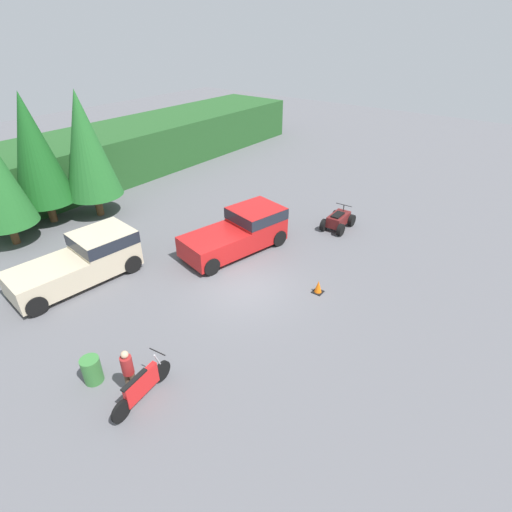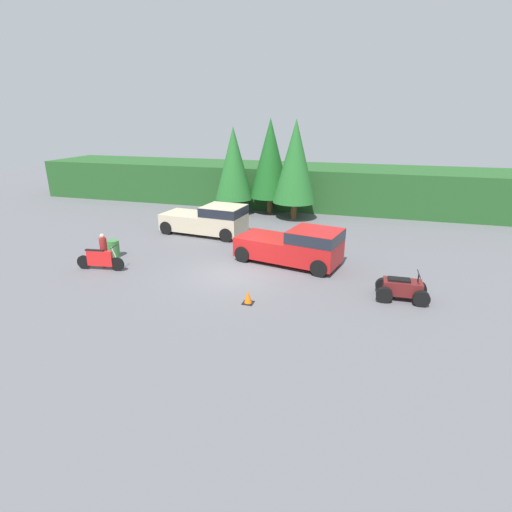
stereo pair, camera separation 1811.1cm
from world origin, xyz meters
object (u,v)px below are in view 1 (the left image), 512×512
Objects in this scene: pickup_truck_red at (242,230)px; dirt_bike at (142,386)px; traffic_cone at (318,287)px; steel_barrel at (92,370)px; rider_person at (128,371)px; quad_atv at (338,220)px; pickup_truck_second at (85,258)px.

pickup_truck_red is 2.31× the size of dirt_bike.
steel_barrel reaches higher than traffic_cone.
rider_person reaches higher than dirt_bike.
pickup_truck_red is 9.82× the size of traffic_cone.
steel_barrel is at bearing 158.78° from traffic_cone.
pickup_truck_red reaches higher than quad_atv.
dirt_bike is at bearing -146.50° from pickup_truck_red.
pickup_truck_red reaches higher than dirt_bike.
pickup_truck_second is at bearing 147.67° from quad_atv.
pickup_truck_second is 6.07× the size of steel_barrel.
pickup_truck_second is at bearing 161.48° from pickup_truck_red.
traffic_cone is (-0.98, -4.79, -0.72)m from pickup_truck_red.
pickup_truck_second is 2.64× the size of quad_atv.
pickup_truck_red is 2.67× the size of quad_atv.
quad_atv is 14.01m from steel_barrel.
quad_atv reaches higher than traffic_cone.
pickup_truck_second is 6.13m from steel_barrel.
pickup_truck_red is 9.25m from rider_person.
traffic_cone is at bearing -21.22° from steel_barrel.
rider_person reaches higher than quad_atv.
pickup_truck_red is 6.14× the size of steel_barrel.
traffic_cone is (-5.73, -2.07, -0.20)m from quad_atv.
pickup_truck_red is at bearing -24.84° from pickup_truck_second.
pickup_truck_red is 9.35m from dirt_bike.
traffic_cone is (7.74, -1.44, -0.25)m from dirt_bike.
traffic_cone is (7.80, -1.88, -0.64)m from rider_person.
quad_atv is 6.09m from traffic_cone.
pickup_truck_second is 3.25× the size of rider_person.
quad_atv is 2.30× the size of steel_barrel.
dirt_bike is (-2.70, -6.96, -0.48)m from pickup_truck_second.
rider_person is (-8.78, -2.90, -0.08)m from pickup_truck_red.
rider_person is 8.05m from traffic_cone.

